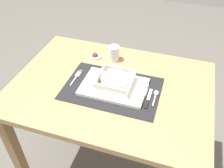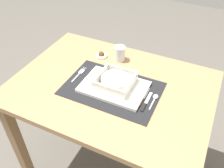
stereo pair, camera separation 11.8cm
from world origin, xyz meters
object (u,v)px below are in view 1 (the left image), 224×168
(drinking_glass, at_px, (114,54))
(condiment_saucer, at_px, (95,56))
(bread_knife, at_px, (145,95))
(dining_table, at_px, (111,100))
(fork, at_px, (77,76))
(porridge_bowl, at_px, (115,81))
(butter_knife, at_px, (148,100))
(spoon, at_px, (156,94))

(drinking_glass, height_order, condiment_saucer, drinking_glass)
(bread_knife, bearing_deg, dining_table, 171.45)
(bread_knife, bearing_deg, fork, 173.95)
(porridge_bowl, distance_m, butter_knife, 0.18)
(fork, relative_size, condiment_saucer, 2.08)
(porridge_bowl, distance_m, bread_knife, 0.15)
(porridge_bowl, distance_m, fork, 0.22)
(spoon, height_order, drinking_glass, drinking_glass)
(dining_table, xyz_separation_m, spoon, (0.23, -0.00, 0.11))
(dining_table, relative_size, spoon, 9.28)
(dining_table, distance_m, porridge_bowl, 0.15)
(fork, bearing_deg, butter_knife, -9.09)
(spoon, height_order, butter_knife, spoon)
(drinking_glass, bearing_deg, fork, -122.70)
(bread_knife, bearing_deg, porridge_bowl, 173.46)
(butter_knife, bearing_deg, fork, 175.52)
(butter_knife, bearing_deg, condiment_saucer, 149.14)
(butter_knife, height_order, drinking_glass, drinking_glass)
(bread_knife, distance_m, condiment_saucer, 0.40)
(fork, distance_m, butter_knife, 0.39)
(butter_knife, xyz_separation_m, bread_knife, (-0.02, 0.03, 0.00))
(bread_knife, relative_size, drinking_glass, 1.64)
(dining_table, bearing_deg, fork, 177.28)
(dining_table, relative_size, porridge_bowl, 5.88)
(porridge_bowl, relative_size, fork, 1.25)
(dining_table, xyz_separation_m, butter_knife, (0.20, -0.05, 0.11))
(drinking_glass, xyz_separation_m, condiment_saucer, (-0.11, -0.02, -0.03))
(drinking_glass, bearing_deg, dining_table, -76.22)
(dining_table, distance_m, bread_knife, 0.21)
(porridge_bowl, xyz_separation_m, fork, (-0.21, 0.02, -0.04))
(bread_knife, xyz_separation_m, condiment_saucer, (-0.34, 0.22, 0.00))
(spoon, relative_size, butter_knife, 0.79)
(spoon, height_order, bread_knife, spoon)
(dining_table, height_order, butter_knife, butter_knife)
(bread_knife, height_order, drinking_glass, drinking_glass)
(spoon, relative_size, bread_knife, 0.76)
(dining_table, relative_size, butter_knife, 7.30)
(bread_knife, distance_m, drinking_glass, 0.33)
(dining_table, distance_m, condiment_saucer, 0.28)
(drinking_glass, bearing_deg, condiment_saucer, -171.14)
(dining_table, distance_m, butter_knife, 0.23)
(condiment_saucer, bearing_deg, porridge_bowl, -48.53)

